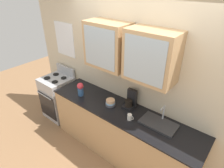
% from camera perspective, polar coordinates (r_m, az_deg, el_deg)
% --- Properties ---
extents(ground_plane, '(10.00, 10.00, 0.00)m').
position_cam_1_polar(ground_plane, '(3.62, 2.30, -19.40)').
color(ground_plane, '#936B47').
extents(back_wall_unit, '(4.63, 0.48, 2.57)m').
position_cam_1_polar(back_wall_unit, '(2.95, 6.46, 2.79)').
color(back_wall_unit, beige).
rests_on(back_wall_unit, ground_plane).
extents(counter, '(2.60, 0.63, 0.91)m').
position_cam_1_polar(counter, '(3.29, 2.46, -14.18)').
color(counter, tan).
rests_on(counter, ground_plane).
extents(stove_range, '(0.57, 0.62, 1.09)m').
position_cam_1_polar(stove_range, '(4.28, -15.70, -3.70)').
color(stove_range, '#ADAFB5').
rests_on(stove_range, ground_plane).
extents(sink_faucet, '(0.51, 0.30, 0.27)m').
position_cam_1_polar(sink_faucet, '(2.81, 13.79, -11.30)').
color(sink_faucet, '#2D2D30').
rests_on(sink_faucet, counter).
extents(bowl_stack, '(0.16, 0.16, 0.11)m').
position_cam_1_polar(bowl_stack, '(3.07, -0.47, -5.62)').
color(bowl_stack, '#4C4C54').
rests_on(bowl_stack, counter).
extents(vase, '(0.11, 0.11, 0.24)m').
position_cam_1_polar(vase, '(3.33, -9.39, -1.45)').
color(vase, '#33598C').
rests_on(vase, counter).
extents(cup_near_sink, '(0.10, 0.07, 0.10)m').
position_cam_1_polar(cup_near_sink, '(2.80, 5.32, -9.82)').
color(cup_near_sink, silver).
rests_on(cup_near_sink, counter).
extents(coffee_maker, '(0.17, 0.20, 0.29)m').
position_cam_1_polar(coffee_maker, '(3.03, 5.54, -4.94)').
color(coffee_maker, black).
rests_on(coffee_maker, counter).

